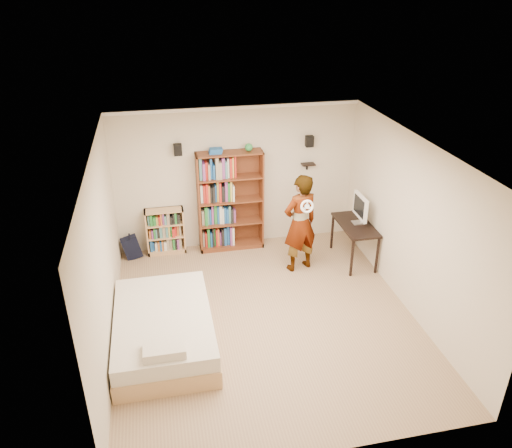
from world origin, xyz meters
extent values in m
cube|color=tan|center=(0.00, 0.00, 0.00)|extent=(4.50, 5.00, 0.01)
cube|color=beige|center=(0.00, 2.50, 1.35)|extent=(4.50, 0.02, 2.70)
cube|color=beige|center=(0.00, -2.50, 1.35)|extent=(4.50, 0.02, 2.70)
cube|color=beige|center=(-2.25, 0.00, 1.35)|extent=(0.02, 5.00, 2.70)
cube|color=beige|center=(2.25, 0.00, 1.35)|extent=(0.02, 5.00, 2.70)
cube|color=white|center=(0.00, 0.00, 2.70)|extent=(4.50, 5.00, 0.02)
cube|color=white|center=(0.00, 2.47, 2.67)|extent=(4.50, 0.06, 0.06)
cube|color=white|center=(0.00, -2.47, 2.67)|extent=(4.50, 0.06, 0.06)
cube|color=white|center=(-2.22, 0.00, 2.67)|extent=(0.06, 5.00, 0.06)
cube|color=white|center=(2.22, 0.00, 2.67)|extent=(0.06, 5.00, 0.06)
cube|color=black|center=(-1.05, 2.40, 2.00)|extent=(0.14, 0.12, 0.20)
cube|color=black|center=(1.35, 2.40, 2.00)|extent=(0.14, 0.12, 0.20)
cube|color=black|center=(1.35, 2.41, 1.55)|extent=(0.25, 0.16, 0.02)
imported|color=black|center=(0.90, 1.31, 0.89)|extent=(0.75, 0.60, 1.79)
torus|color=white|center=(0.90, 0.98, 1.37)|extent=(0.23, 0.09, 0.23)
camera|label=1|loc=(-1.41, -6.06, 4.77)|focal=35.00mm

